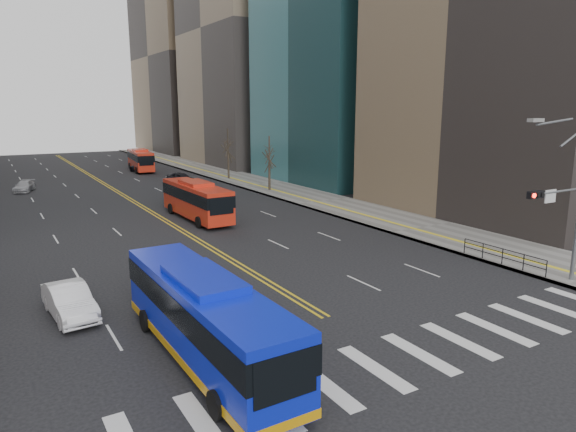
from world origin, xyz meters
The scene contains 15 objects.
ground centered at (0.00, 0.00, 0.00)m, with size 220.00×220.00×0.00m, color black.
sidewalk_right centered at (17.50, 45.00, 0.07)m, with size 7.00×130.00×0.15m, color slate.
crosswalk centered at (0.00, 0.00, 0.01)m, with size 26.70×4.00×0.01m.
centerline centered at (0.00, 55.00, 0.01)m, with size 0.55×100.00×0.01m.
office_towers centered at (0.12, 68.51, 23.92)m, with size 83.00×134.00×58.00m.
signal_mast centered at (13.77, 2.00, 4.86)m, with size 5.37×0.37×9.39m.
pedestrian_railing centered at (14.30, 6.00, 0.82)m, with size 0.06×6.06×1.02m.
street_trees centered at (-7.18, 34.55, 4.87)m, with size 35.20×47.20×7.60m.
blue_bus centered at (-6.55, 4.00, 1.87)m, with size 3.00×12.33×3.57m.
red_bus_near centered at (2.69, 29.33, 1.93)m, with size 2.93×10.92×3.46m.
red_bus_far centered at (8.05, 68.30, 1.93)m, with size 3.63×11.10×3.46m.
car_white centered at (-10.58, 11.41, 0.79)m, with size 1.68×4.82×1.59m, color white.
car_dark_mid centered at (8.94, 51.64, 0.74)m, with size 1.74×4.33×1.48m, color black.
car_silver centered at (-9.58, 54.64, 0.63)m, with size 1.77×4.36×1.27m, color #9A9A9F.
car_dark_far centered at (7.77, 66.80, 0.58)m, with size 1.93×4.19×1.16m, color black.
Camera 1 is at (-13.39, -13.99, 9.92)m, focal length 32.00 mm.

